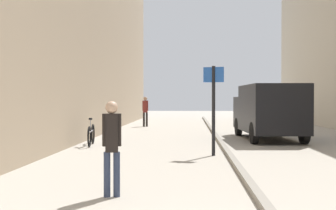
% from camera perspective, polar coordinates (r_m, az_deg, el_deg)
% --- Properties ---
extents(ground_plane, '(80.00, 80.00, 0.00)m').
position_cam_1_polar(ground_plane, '(14.91, 1.37, -5.47)').
color(ground_plane, '#A8A093').
extents(kerb_strip, '(0.16, 40.00, 0.12)m').
position_cam_1_polar(kerb_strip, '(14.93, 7.46, -5.24)').
color(kerb_strip, gray).
rests_on(kerb_strip, ground_plane).
extents(pedestrian_main_foreground, '(0.35, 0.23, 1.78)m').
position_cam_1_polar(pedestrian_main_foreground, '(23.93, -3.23, -0.61)').
color(pedestrian_main_foreground, black).
rests_on(pedestrian_main_foreground, ground_plane).
extents(pedestrian_mid_block, '(0.32, 0.21, 1.61)m').
position_cam_1_polar(pedestrian_mid_block, '(6.86, -7.95, -5.15)').
color(pedestrian_mid_block, '#2D3851').
rests_on(pedestrian_mid_block, ground_plane).
extents(delivery_van, '(2.29, 4.92, 2.20)m').
position_cam_1_polar(delivery_van, '(16.77, 14.01, -0.71)').
color(delivery_van, black).
rests_on(delivery_van, ground_plane).
extents(street_sign_post, '(0.59, 0.19, 2.60)m').
position_cam_1_polar(street_sign_post, '(11.75, 6.46, 0.37)').
color(street_sign_post, black).
rests_on(street_sign_post, ground_plane).
extents(bicycle_leaning, '(0.28, 1.76, 0.98)m').
position_cam_1_polar(bicycle_leaning, '(14.53, -10.81, -4.14)').
color(bicycle_leaning, black).
rests_on(bicycle_leaning, ground_plane).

